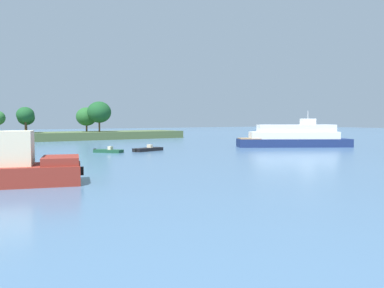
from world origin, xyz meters
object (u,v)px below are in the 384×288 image
fishing_skiff (148,149)px  small_motorboat (108,151)px  white_riverboat (294,137)px  tugboat (16,167)px

fishing_skiff → small_motorboat: fishing_skiff is taller
white_riverboat → small_motorboat: bearing=167.7°
tugboat → fishing_skiff: size_ratio=1.87×
white_riverboat → small_motorboat: size_ratio=4.47×
white_riverboat → fishing_skiff: (-26.70, 6.41, -1.49)m
tugboat → small_motorboat: 29.74m
tugboat → white_riverboat: 53.21m
small_motorboat → tugboat: bearing=-125.9°
white_riverboat → small_motorboat: 33.83m
tugboat → fishing_skiff: (23.77, 23.29, -1.09)m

